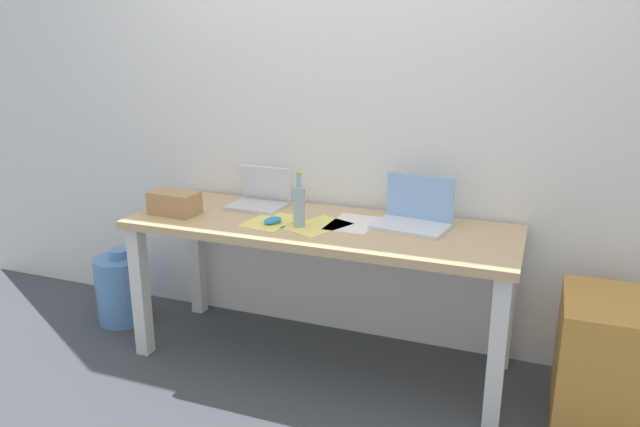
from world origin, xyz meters
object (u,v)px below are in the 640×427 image
(water_cooler_jug, at_px, (122,289))
(laptop_right, at_px, (413,216))
(computer_mouse, at_px, (273,220))
(filing_cabinet, at_px, (607,362))
(desk, at_px, (320,243))
(beer_bottle, at_px, (299,206))
(laptop_left, at_px, (259,198))
(cardboard_box, at_px, (175,203))

(water_cooler_jug, bearing_deg, laptop_right, 3.72)
(laptop_right, distance_m, computer_mouse, 0.68)
(laptop_right, relative_size, filing_cabinet, 0.66)
(desk, distance_m, water_cooler_jug, 1.31)
(filing_cabinet, bearing_deg, computer_mouse, -178.52)
(beer_bottle, relative_size, computer_mouse, 2.67)
(desk, xyz_separation_m, filing_cabinet, (1.32, -0.05, -0.35))
(laptop_right, distance_m, water_cooler_jug, 1.77)
(laptop_left, xyz_separation_m, beer_bottle, (0.34, -0.25, 0.06))
(cardboard_box, height_order, water_cooler_jug, cardboard_box)
(laptop_right, height_order, water_cooler_jug, laptop_right)
(laptop_right, height_order, beer_bottle, beer_bottle)
(laptop_left, height_order, cardboard_box, laptop_left)
(desk, xyz_separation_m, laptop_right, (0.43, 0.12, 0.15))
(computer_mouse, bearing_deg, filing_cabinet, 27.14)
(cardboard_box, bearing_deg, laptop_right, 10.85)
(laptop_left, bearing_deg, filing_cabinet, -7.10)
(cardboard_box, xyz_separation_m, water_cooler_jug, (-0.49, 0.12, -0.60))
(water_cooler_jug, distance_m, filing_cabinet, 2.56)
(laptop_left, distance_m, cardboard_box, 0.44)
(computer_mouse, bearing_deg, beer_bottle, 26.35)
(desk, distance_m, filing_cabinet, 1.37)
(desk, height_order, laptop_left, laptop_left)
(water_cooler_jug, bearing_deg, laptop_left, 10.89)
(laptop_right, bearing_deg, computer_mouse, -162.39)
(desk, distance_m, computer_mouse, 0.26)
(laptop_left, distance_m, water_cooler_jug, 1.03)
(laptop_right, bearing_deg, water_cooler_jug, -176.28)
(desk, relative_size, computer_mouse, 18.91)
(beer_bottle, height_order, computer_mouse, beer_bottle)
(computer_mouse, relative_size, filing_cabinet, 0.18)
(laptop_right, height_order, computer_mouse, laptop_right)
(laptop_left, distance_m, beer_bottle, 0.43)
(laptop_right, height_order, cardboard_box, laptop_right)
(beer_bottle, distance_m, computer_mouse, 0.16)
(desk, relative_size, filing_cabinet, 3.36)
(desk, xyz_separation_m, laptop_left, (-0.41, 0.17, 0.14))
(computer_mouse, bearing_deg, cardboard_box, -151.95)
(desk, relative_size, beer_bottle, 7.07)
(cardboard_box, bearing_deg, computer_mouse, 2.38)
(computer_mouse, height_order, filing_cabinet, computer_mouse)
(laptop_left, distance_m, computer_mouse, 0.32)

